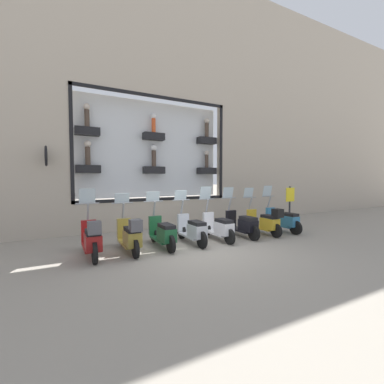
{
  "coord_description": "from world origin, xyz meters",
  "views": [
    {
      "loc": [
        -6.04,
        3.41,
        1.95
      ],
      "look_at": [
        2.05,
        -0.83,
        1.45
      ],
      "focal_mm": 24.0,
      "sensor_mm": 36.0,
      "label": 1
    }
  ],
  "objects_px": {
    "scooter_silver_4": "(192,230)",
    "scooter_red_7": "(92,239)",
    "scooter_yellow_1": "(265,222)",
    "scooter_black_2": "(242,224)",
    "scooter_green_5": "(163,233)",
    "scooter_teal_0": "(283,220)",
    "scooter_white_3": "(219,227)",
    "shop_sign_post": "(290,205)",
    "scooter_olive_6": "(130,236)"
  },
  "relations": [
    {
      "from": "scooter_yellow_1",
      "to": "scooter_white_3",
      "type": "height_order",
      "value": "scooter_white_3"
    },
    {
      "from": "scooter_yellow_1",
      "to": "scooter_black_2",
      "type": "height_order",
      "value": "scooter_black_2"
    },
    {
      "from": "scooter_silver_4",
      "to": "scooter_white_3",
      "type": "bearing_deg",
      "value": -89.9
    },
    {
      "from": "scooter_green_5",
      "to": "scooter_red_7",
      "type": "bearing_deg",
      "value": 91.66
    },
    {
      "from": "scooter_black_2",
      "to": "scooter_green_5",
      "type": "relative_size",
      "value": 1.0
    },
    {
      "from": "scooter_yellow_1",
      "to": "scooter_silver_4",
      "type": "height_order",
      "value": "scooter_yellow_1"
    },
    {
      "from": "scooter_green_5",
      "to": "shop_sign_post",
      "type": "xyz_separation_m",
      "value": [
        0.57,
        -5.63,
        0.45
      ]
    },
    {
      "from": "scooter_black_2",
      "to": "shop_sign_post",
      "type": "xyz_separation_m",
      "value": [
        0.57,
        -2.83,
        0.44
      ]
    },
    {
      "from": "scooter_olive_6",
      "to": "shop_sign_post",
      "type": "relative_size",
      "value": 1.11
    },
    {
      "from": "scooter_black_2",
      "to": "scooter_red_7",
      "type": "xyz_separation_m",
      "value": [
        -0.06,
        4.66,
        0.05
      ]
    },
    {
      "from": "scooter_yellow_1",
      "to": "shop_sign_post",
      "type": "height_order",
      "value": "shop_sign_post"
    },
    {
      "from": "scooter_green_5",
      "to": "scooter_black_2",
      "type": "bearing_deg",
      "value": -89.93
    },
    {
      "from": "scooter_teal_0",
      "to": "scooter_white_3",
      "type": "distance_m",
      "value": 2.8
    },
    {
      "from": "scooter_black_2",
      "to": "scooter_silver_4",
      "type": "distance_m",
      "value": 1.87
    },
    {
      "from": "scooter_green_5",
      "to": "scooter_silver_4",
      "type": "bearing_deg",
      "value": -89.93
    },
    {
      "from": "scooter_teal_0",
      "to": "shop_sign_post",
      "type": "xyz_separation_m",
      "value": [
        0.57,
        -0.97,
        0.44
      ]
    },
    {
      "from": "scooter_teal_0",
      "to": "scooter_red_7",
      "type": "xyz_separation_m",
      "value": [
        -0.06,
        6.53,
        0.05
      ]
    },
    {
      "from": "scooter_silver_4",
      "to": "scooter_teal_0",
      "type": "bearing_deg",
      "value": -89.96
    },
    {
      "from": "scooter_yellow_1",
      "to": "scooter_olive_6",
      "type": "bearing_deg",
      "value": 90.01
    },
    {
      "from": "scooter_yellow_1",
      "to": "scooter_white_3",
      "type": "bearing_deg",
      "value": 87.92
    },
    {
      "from": "scooter_silver_4",
      "to": "scooter_yellow_1",
      "type": "bearing_deg",
      "value": -91.35
    },
    {
      "from": "scooter_black_2",
      "to": "shop_sign_post",
      "type": "height_order",
      "value": "scooter_black_2"
    },
    {
      "from": "scooter_yellow_1",
      "to": "scooter_black_2",
      "type": "distance_m",
      "value": 0.94
    },
    {
      "from": "scooter_silver_4",
      "to": "scooter_red_7",
      "type": "bearing_deg",
      "value": 91.13
    },
    {
      "from": "scooter_teal_0",
      "to": "scooter_red_7",
      "type": "distance_m",
      "value": 6.53
    },
    {
      "from": "scooter_yellow_1",
      "to": "shop_sign_post",
      "type": "relative_size",
      "value": 1.11
    },
    {
      "from": "scooter_olive_6",
      "to": "scooter_yellow_1",
      "type": "bearing_deg",
      "value": -89.99
    },
    {
      "from": "scooter_silver_4",
      "to": "scooter_green_5",
      "type": "xyz_separation_m",
      "value": [
        -0.0,
        0.93,
        -0.0
      ]
    },
    {
      "from": "scooter_teal_0",
      "to": "shop_sign_post",
      "type": "height_order",
      "value": "scooter_teal_0"
    },
    {
      "from": "scooter_silver_4",
      "to": "scooter_red_7",
      "type": "distance_m",
      "value": 2.8
    },
    {
      "from": "scooter_teal_0",
      "to": "scooter_red_7",
      "type": "height_order",
      "value": "scooter_red_7"
    },
    {
      "from": "scooter_yellow_1",
      "to": "scooter_olive_6",
      "type": "height_order",
      "value": "scooter_yellow_1"
    },
    {
      "from": "scooter_teal_0",
      "to": "scooter_silver_4",
      "type": "relative_size",
      "value": 1.0
    },
    {
      "from": "scooter_yellow_1",
      "to": "shop_sign_post",
      "type": "bearing_deg",
      "value": -71.48
    },
    {
      "from": "scooter_teal_0",
      "to": "scooter_black_2",
      "type": "distance_m",
      "value": 1.87
    },
    {
      "from": "scooter_teal_0",
      "to": "scooter_yellow_1",
      "type": "height_order",
      "value": "scooter_teal_0"
    },
    {
      "from": "scooter_yellow_1",
      "to": "shop_sign_post",
      "type": "distance_m",
      "value": 2.05
    },
    {
      "from": "shop_sign_post",
      "to": "scooter_black_2",
      "type": "bearing_deg",
      "value": 101.34
    },
    {
      "from": "scooter_silver_4",
      "to": "shop_sign_post",
      "type": "bearing_deg",
      "value": -83.08
    },
    {
      "from": "scooter_green_5",
      "to": "scooter_red_7",
      "type": "relative_size",
      "value": 1.0
    },
    {
      "from": "scooter_white_3",
      "to": "scooter_olive_6",
      "type": "bearing_deg",
      "value": 91.41
    },
    {
      "from": "scooter_red_7",
      "to": "scooter_black_2",
      "type": "bearing_deg",
      "value": -89.3
    },
    {
      "from": "scooter_teal_0",
      "to": "scooter_white_3",
      "type": "bearing_deg",
      "value": 90.02
    },
    {
      "from": "scooter_white_3",
      "to": "shop_sign_post",
      "type": "relative_size",
      "value": 1.11
    },
    {
      "from": "scooter_olive_6",
      "to": "shop_sign_post",
      "type": "bearing_deg",
      "value": -84.46
    },
    {
      "from": "scooter_yellow_1",
      "to": "scooter_red_7",
      "type": "bearing_deg",
      "value": 89.89
    },
    {
      "from": "scooter_yellow_1",
      "to": "scooter_olive_6",
      "type": "xyz_separation_m",
      "value": [
        -0.0,
        4.66,
        -0.0
      ]
    },
    {
      "from": "scooter_yellow_1",
      "to": "scooter_silver_4",
      "type": "xyz_separation_m",
      "value": [
        0.07,
        2.8,
        -0.03
      ]
    },
    {
      "from": "scooter_yellow_1",
      "to": "scooter_green_5",
      "type": "bearing_deg",
      "value": 89.0
    },
    {
      "from": "scooter_black_2",
      "to": "scooter_white_3",
      "type": "xyz_separation_m",
      "value": [
        -0.0,
        0.93,
        -0.0
      ]
    }
  ]
}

